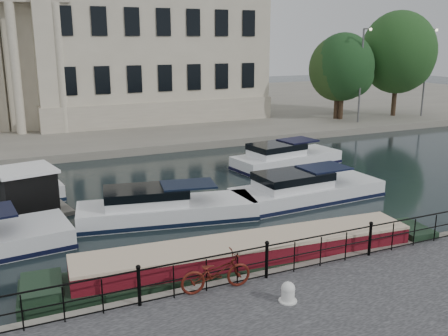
% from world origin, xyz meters
% --- Properties ---
extents(ground_plane, '(160.00, 160.00, 0.00)m').
position_xyz_m(ground_plane, '(0.00, 0.00, 0.00)').
color(ground_plane, black).
rests_on(ground_plane, ground).
extents(far_bank, '(120.00, 42.00, 0.55)m').
position_xyz_m(far_bank, '(0.00, 39.00, 0.28)').
color(far_bank, '#6B665B').
rests_on(far_bank, ground_plane).
extents(railing, '(24.14, 0.14, 1.22)m').
position_xyz_m(railing, '(0.00, -2.25, 1.20)').
color(railing, black).
rests_on(railing, near_quay).
extents(civic_building, '(53.55, 31.84, 16.85)m').
position_xyz_m(civic_building, '(-1.00, 34.71, 7.04)').
color(civic_building, '#ADA38C').
rests_on(civic_building, far_bank).
extents(lamp_posts, '(8.24, 1.55, 8.07)m').
position_xyz_m(lamp_posts, '(26.00, 20.70, 4.80)').
color(lamp_posts, '#59595B').
rests_on(lamp_posts, far_bank).
extents(bicycle, '(2.18, 0.86, 1.13)m').
position_xyz_m(bicycle, '(-1.73, -2.32, 1.11)').
color(bicycle, '#4D150D').
rests_on(bicycle, near_quay).
extents(mooring_bollard, '(0.52, 0.52, 0.59)m').
position_xyz_m(mooring_bollard, '(-0.15, -3.76, 0.83)').
color(mooring_bollard, silver).
rests_on(mooring_bollard, near_quay).
extents(narrowboat, '(14.74, 3.11, 1.54)m').
position_xyz_m(narrowboat, '(0.21, -0.72, 0.37)').
color(narrowboat, black).
rests_on(narrowboat, ground_plane).
extents(harbour_hut, '(3.84, 3.41, 2.21)m').
position_xyz_m(harbour_hut, '(-6.23, 8.72, 0.95)').
color(harbour_hut, '#6B665B').
rests_on(harbour_hut, ground_plane).
extents(cabin_cruisers, '(26.07, 10.30, 1.99)m').
position_xyz_m(cabin_cruisers, '(-0.96, 7.24, 0.37)').
color(cabin_cruisers, silver).
rests_on(cabin_cruisers, ground_plane).
extents(trees, '(12.35, 6.96, 9.79)m').
position_xyz_m(trees, '(24.91, 22.49, 5.64)').
color(trees, black).
rests_on(trees, far_bank).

